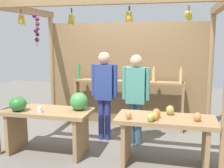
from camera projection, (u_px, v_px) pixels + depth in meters
The scene contains 7 objects.
ground_plane at pixel (115, 141), 5.07m from camera, with size 12.00×12.00×0.00m, color slate.
market_stall at pixel (120, 62), 5.31m from camera, with size 3.52×2.18×2.42m.
fruit_counter_left at pixel (49, 116), 4.43m from camera, with size 1.43×0.68×1.01m.
fruit_counter_right at pixel (165, 129), 4.01m from camera, with size 1.43×0.64×0.87m.
bottle_shelf_unit at pixel (127, 91), 5.66m from camera, with size 2.26×0.22×1.35m.
vendor_man at pixel (104, 88), 4.98m from camera, with size 0.48×0.22×1.62m.
vendor_woman at pixel (136, 91), 4.77m from camera, with size 0.48×0.21×1.58m.
Camera 1 is at (1.10, -4.70, 1.87)m, focal length 44.36 mm.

